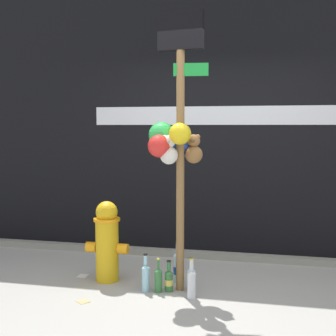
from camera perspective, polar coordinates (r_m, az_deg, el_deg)
The scene contains 15 objects.
ground_plane at distance 4.54m, azimuth 2.46°, elevation -15.60°, with size 14.00×14.00×0.00m, color #9E9B93.
building_wall at distance 6.06m, azimuth 5.68°, elevation 8.67°, with size 10.00×0.21×3.97m.
curb_strip at distance 5.82m, azimuth 4.94°, elevation -10.50°, with size 8.00×0.12×0.08m, color gray.
memorial_post at distance 4.51m, azimuth 0.77°, elevation 4.69°, with size 0.59×0.46×2.68m.
fire_hydrant at distance 4.95m, azimuth -7.41°, elevation -8.76°, with size 0.45×0.27×0.84m.
bottle_0 at distance 4.68m, azimuth -2.74°, elevation -12.99°, with size 0.08×0.08×0.37m.
bottle_1 at distance 4.68m, azimuth 2.82°, elevation -13.29°, with size 0.08×0.08×0.34m.
bottle_2 at distance 4.91m, azimuth 1.13°, elevation -11.97°, with size 0.08×0.08×0.42m.
bottle_3 at distance 4.51m, azimuth 2.87°, elevation -13.69°, with size 0.08×0.08×0.38m.
bottle_4 at distance 4.69m, azimuth 0.10°, elevation -13.42°, with size 0.08×0.08×0.31m.
bottle_5 at distance 4.67m, azimuth -1.19°, elevation -13.36°, with size 0.07×0.07×0.33m.
litter_0 at distance 5.85m, azimuth 7.07°, elevation -10.81°, with size 0.16×0.07×0.01m, color #8C99B2.
litter_1 at distance 5.94m, azimuth 4.89°, elevation -10.54°, with size 0.15×0.09×0.01m, color tan.
litter_2 at distance 4.53m, azimuth -10.26°, elevation -15.65°, with size 0.11×0.10×0.01m, color tan.
litter_3 at distance 5.25m, azimuth -10.31°, elevation -12.74°, with size 0.13×0.10×0.01m, color silver.
Camera 1 is at (0.76, -4.18, 1.61)m, focal length 50.18 mm.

